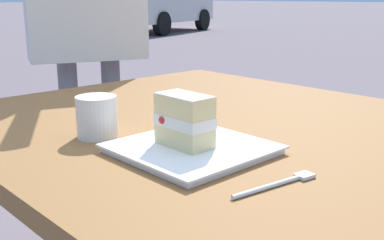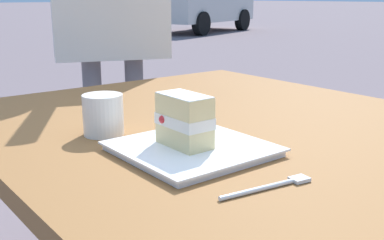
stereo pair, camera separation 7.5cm
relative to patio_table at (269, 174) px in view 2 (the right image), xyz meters
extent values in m
cylinder|color=brown|center=(-0.71, 0.48, -0.32)|extent=(0.07, 0.07, 0.73)
cube|color=brown|center=(0.00, 0.00, 0.07)|extent=(1.53, 1.08, 0.04)
cube|color=white|center=(-0.01, -0.21, 0.09)|extent=(0.25, 0.25, 0.01)
cube|color=white|center=(-0.01, -0.21, 0.10)|extent=(0.26, 0.26, 0.00)
cube|color=#EAD18C|center=(-0.02, -0.22, 0.12)|extent=(0.11, 0.06, 0.04)
cube|color=white|center=(-0.02, -0.22, 0.15)|extent=(0.11, 0.06, 0.02)
sphere|color=red|center=(0.01, -0.19, 0.16)|extent=(0.02, 0.02, 0.02)
sphere|color=red|center=(-0.05, -0.25, 0.15)|extent=(0.01, 0.01, 0.01)
sphere|color=red|center=(-0.05, -0.25, 0.16)|extent=(0.02, 0.02, 0.02)
cube|color=#EAD18C|center=(-0.02, -0.22, 0.18)|extent=(0.11, 0.06, 0.04)
cube|color=white|center=(-0.02, -0.22, 0.20)|extent=(0.11, 0.06, 0.00)
cylinder|color=silver|center=(0.20, -0.24, 0.09)|extent=(0.03, 0.14, 0.01)
cube|color=silver|center=(0.21, -0.16, 0.09)|extent=(0.03, 0.03, 0.01)
cylinder|color=silver|center=(-0.23, -0.28, 0.13)|extent=(0.09, 0.09, 0.09)
cylinder|color=black|center=(-0.23, -0.28, 0.17)|extent=(0.08, 0.08, 0.00)
cylinder|color=slate|center=(-1.06, 0.10, -0.27)|extent=(0.08, 0.08, 0.82)
cylinder|color=slate|center=(-1.00, 0.26, -0.27)|extent=(0.08, 0.08, 0.82)
cube|color=beige|center=(-10.70, 8.48, -0.02)|extent=(2.86, 4.23, 0.68)
cylinder|color=black|center=(-11.87, 9.39, -0.36)|extent=(0.42, 0.69, 0.65)
cylinder|color=black|center=(-10.36, 9.92, -0.36)|extent=(0.42, 0.69, 0.65)
cylinder|color=black|center=(-11.04, 7.04, -0.36)|extent=(0.42, 0.69, 0.65)
cylinder|color=black|center=(-9.53, 7.57, -0.36)|extent=(0.42, 0.69, 0.65)
camera|label=1|loc=(0.62, -0.79, 0.38)|focal=44.17mm
camera|label=2|loc=(0.67, -0.74, 0.38)|focal=44.17mm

